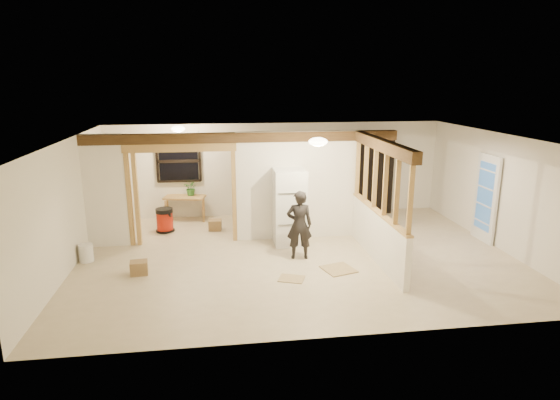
{
  "coord_description": "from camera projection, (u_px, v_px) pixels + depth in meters",
  "views": [
    {
      "loc": [
        -1.62,
        -9.15,
        3.63
      ],
      "look_at": [
        -0.3,
        0.4,
        1.13
      ],
      "focal_mm": 30.0,
      "sensor_mm": 36.0,
      "label": 1
    }
  ],
  "objects": [
    {
      "name": "partition_center",
      "position": [
        297.0,
        186.0,
        10.76
      ],
      "size": [
        2.8,
        0.12,
        2.5
      ],
      "primitive_type": "cube",
      "color": "white",
      "rests_on": "floor"
    },
    {
      "name": "floor",
      "position": [
        297.0,
        256.0,
        9.9
      ],
      "size": [
        9.0,
        6.5,
        0.01
      ],
      "primitive_type": "cube",
      "color": "#C9B696",
      "rests_on": "ground"
    },
    {
      "name": "pony_wall",
      "position": [
        377.0,
        236.0,
        9.6
      ],
      "size": [
        0.12,
        3.2,
        1.0
      ],
      "primitive_type": "cube",
      "color": "white",
      "rests_on": "floor"
    },
    {
      "name": "window_back",
      "position": [
        179.0,
        161.0,
        12.2
      ],
      "size": [
        1.12,
        0.1,
        1.1
      ],
      "primitive_type": "cube",
      "color": "black",
      "rests_on": "wall_back"
    },
    {
      "name": "wall_back",
      "position": [
        277.0,
        169.0,
        12.7
      ],
      "size": [
        9.0,
        0.01,
        2.5
      ],
      "primitive_type": "cube",
      "color": "silver",
      "rests_on": "floor"
    },
    {
      "name": "doorway_frame",
      "position": [
        182.0,
        196.0,
        10.45
      ],
      "size": [
        2.46,
        0.14,
        2.2
      ],
      "primitive_type": "cube",
      "color": "#B28B4B",
      "rests_on": "floor"
    },
    {
      "name": "box_util_a",
      "position": [
        215.0,
        225.0,
        11.56
      ],
      "size": [
        0.33,
        0.29,
        0.26
      ],
      "primitive_type": "cube",
      "rotation": [
        0.0,
        0.0,
        -0.11
      ],
      "color": "olive",
      "rests_on": "floor"
    },
    {
      "name": "ceiling_dome_main",
      "position": [
        318.0,
        142.0,
        8.83
      ],
      "size": [
        0.36,
        0.36,
        0.16
      ],
      "primitive_type": "ellipsoid",
      "color": "#FFEABF",
      "rests_on": "ceiling"
    },
    {
      "name": "french_door",
      "position": [
        486.0,
        198.0,
        10.61
      ],
      "size": [
        0.12,
        0.86,
        2.0
      ],
      "primitive_type": "cube",
      "color": "white",
      "rests_on": "floor"
    },
    {
      "name": "floor_panel_near",
      "position": [
        338.0,
        269.0,
        9.17
      ],
      "size": [
        0.71,
        0.71,
        0.02
      ],
      "primitive_type": "cube",
      "rotation": [
        0.0,
        0.0,
        0.29
      ],
      "color": "tan",
      "rests_on": "floor"
    },
    {
      "name": "ceiling_dome_util",
      "position": [
        178.0,
        129.0,
        11.15
      ],
      "size": [
        0.32,
        0.32,
        0.14
      ],
      "primitive_type": "ellipsoid",
      "color": "#FFEABF",
      "rests_on": "ceiling"
    },
    {
      "name": "shop_vac",
      "position": [
        165.0,
        220.0,
        11.41
      ],
      "size": [
        0.55,
        0.55,
        0.59
      ],
      "primitive_type": "cylinder",
      "rotation": [
        0.0,
        0.0,
        0.23
      ],
      "color": "#9C190A",
      "rests_on": "floor"
    },
    {
      "name": "ceiling",
      "position": [
        298.0,
        138.0,
        9.27
      ],
      "size": [
        9.0,
        6.5,
        0.01
      ],
      "primitive_type": "cube",
      "color": "white"
    },
    {
      "name": "potted_plant",
      "position": [
        191.0,
        188.0,
        12.28
      ],
      "size": [
        0.45,
        0.43,
        0.4
      ],
      "primitive_type": "imported",
      "rotation": [
        0.0,
        0.0,
        -0.42
      ],
      "color": "#336429",
      "rests_on": "work_table"
    },
    {
      "name": "work_table",
      "position": [
        185.0,
        208.0,
        12.31
      ],
      "size": [
        1.13,
        0.73,
        0.66
      ],
      "primitive_type": "cube",
      "rotation": [
        0.0,
        0.0,
        -0.21
      ],
      "color": "#B28B4B",
      "rests_on": "floor"
    },
    {
      "name": "woman",
      "position": [
        299.0,
        225.0,
        9.6
      ],
      "size": [
        0.56,
        0.4,
        1.45
      ],
      "primitive_type": "imported",
      "rotation": [
        0.0,
        0.0,
        3.04
      ],
      "color": "black",
      "rests_on": "floor"
    },
    {
      "name": "refrigerator",
      "position": [
        289.0,
        207.0,
        10.44
      ],
      "size": [
        0.7,
        0.68,
        1.71
      ],
      "primitive_type": "cube",
      "color": "white",
      "rests_on": "floor"
    },
    {
      "name": "box_front",
      "position": [
        139.0,
        268.0,
        8.93
      ],
      "size": [
        0.35,
        0.29,
        0.26
      ],
      "primitive_type": "cube",
      "rotation": [
        0.0,
        0.0,
        0.11
      ],
      "color": "olive",
      "rests_on": "floor"
    },
    {
      "name": "wall_front",
      "position": [
        338.0,
        256.0,
        6.47
      ],
      "size": [
        9.0,
        0.01,
        2.5
      ],
      "primitive_type": "cube",
      "color": "silver",
      "rests_on": "floor"
    },
    {
      "name": "stud_partition",
      "position": [
        380.0,
        181.0,
        9.31
      ],
      "size": [
        0.14,
        3.2,
        1.32
      ],
      "primitive_type": "cube",
      "color": "#B28B4B",
      "rests_on": "pony_wall"
    },
    {
      "name": "wall_right",
      "position": [
        501.0,
        192.0,
        10.18
      ],
      "size": [
        0.01,
        6.5,
        2.5
      ],
      "primitive_type": "cube",
      "color": "silver",
      "rests_on": "floor"
    },
    {
      "name": "header_beam_right",
      "position": [
        382.0,
        145.0,
        9.13
      ],
      "size": [
        0.18,
        3.3,
        0.22
      ],
      "primitive_type": "cube",
      "color": "#4A3219",
      "rests_on": "ceiling"
    },
    {
      "name": "hanging_bulb",
      "position": [
        199.0,
        145.0,
        10.62
      ],
      "size": [
        0.07,
        0.07,
        0.07
      ],
      "primitive_type": "ellipsoid",
      "color": "#FFD88C",
      "rests_on": "ceiling"
    },
    {
      "name": "box_util_b",
      "position": [
        116.0,
        228.0,
        11.33
      ],
      "size": [
        0.27,
        0.27,
        0.25
      ],
      "primitive_type": "cube",
      "rotation": [
        0.0,
        0.0,
        -0.01
      ],
      "color": "olive",
      "rests_on": "floor"
    },
    {
      "name": "floor_panel_far",
      "position": [
        292.0,
        279.0,
        8.74
      ],
      "size": [
        0.56,
        0.51,
        0.01
      ],
      "primitive_type": "cube",
      "rotation": [
        0.0,
        0.0,
        -0.37
      ],
      "color": "tan",
      "rests_on": "floor"
    },
    {
      "name": "partition_left_stub",
      "position": [
        105.0,
        191.0,
        10.2
      ],
      "size": [
        0.9,
        0.12,
        2.5
      ],
      "primitive_type": "cube",
      "color": "white",
      "rests_on": "floor"
    },
    {
      "name": "bookshelf",
      "position": [
        373.0,
        177.0,
        12.88
      ],
      "size": [
        1.02,
        0.34,
        2.04
      ],
      "primitive_type": "cube",
      "color": "black",
      "rests_on": "floor"
    },
    {
      "name": "wall_left",
      "position": [
        67.0,
        207.0,
        8.99
      ],
      "size": [
        0.01,
        6.5,
        2.5
      ],
      "primitive_type": "cube",
      "color": "silver",
      "rests_on": "floor"
    },
    {
      "name": "header_beam_back",
      "position": [
        244.0,
        137.0,
        10.32
      ],
      "size": [
        7.0,
        0.18,
        0.22
      ],
      "primitive_type": "cube",
      "color": "#4A3219",
      "rests_on": "ceiling"
    },
    {
      "name": "bucket",
      "position": [
        86.0,
        253.0,
        9.56
      ],
      "size": [
        0.34,
        0.34,
        0.37
      ],
      "primitive_type": "cylinder",
      "rotation": [
        0.0,
        0.0,
        -0.2
      ],
      "color": "white",
      "rests_on": "floor"
    }
  ]
}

